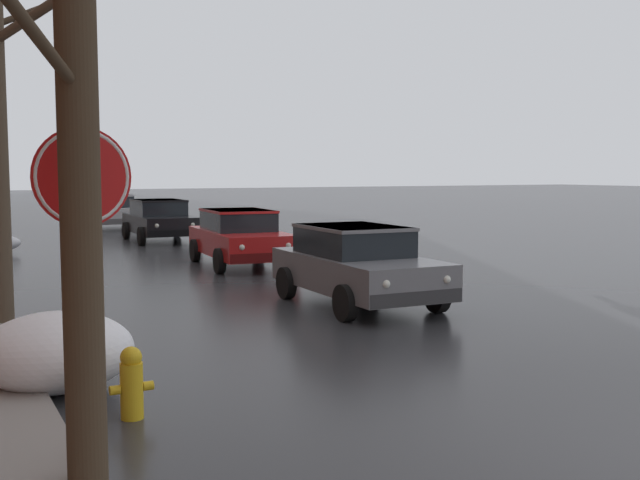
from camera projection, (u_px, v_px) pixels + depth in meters
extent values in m
ellipsoid|color=white|center=(56.00, 352.00, 8.17)|extent=(1.67, 1.49, 0.87)
ellipsoid|color=white|center=(80.00, 365.00, 8.19)|extent=(0.69, 0.58, 0.58)
ellipsoid|color=white|center=(6.00, 360.00, 8.19)|extent=(0.83, 0.69, 0.69)
ellipsoid|color=white|center=(351.00, 256.00, 18.98)|extent=(2.27, 1.30, 0.50)
ellipsoid|color=white|center=(363.00, 254.00, 19.28)|extent=(0.69, 0.57, 0.57)
ellipsoid|color=white|center=(333.00, 258.00, 18.80)|extent=(0.56, 0.47, 0.47)
cylinder|color=#423323|center=(76.00, 49.00, 5.16)|extent=(0.29, 0.29, 6.45)
cylinder|color=#423323|center=(24.00, 20.00, 4.41)|extent=(0.89, 1.34, 0.71)
cylinder|color=#4C3D2D|center=(51.00, 4.00, 10.53)|extent=(1.59, 1.69, 1.08)
cylinder|color=#382B1E|center=(16.00, 17.00, 17.30)|extent=(2.27, 0.45, 1.22)
cube|color=slate|center=(358.00, 272.00, 13.43)|extent=(1.86, 3.93, 0.60)
cube|color=black|center=(353.00, 240.00, 13.55)|extent=(1.55, 2.07, 0.52)
cube|color=slate|center=(353.00, 227.00, 13.53)|extent=(1.59, 2.11, 0.06)
cube|color=#303032|center=(415.00, 298.00, 11.75)|extent=(1.69, 0.18, 0.22)
cube|color=#303032|center=(313.00, 270.00, 15.13)|extent=(1.69, 0.18, 0.22)
cylinder|color=black|center=(437.00, 295.00, 12.75)|extent=(0.20, 0.61, 0.60)
cylinder|color=black|center=(345.00, 303.00, 12.00)|extent=(0.20, 0.61, 0.60)
cylinder|color=black|center=(368.00, 277.00, 14.91)|extent=(0.20, 0.61, 0.60)
cylinder|color=black|center=(286.00, 283.00, 14.15)|extent=(0.20, 0.61, 0.60)
sphere|color=silver|center=(446.00, 279.00, 11.94)|extent=(0.14, 0.14, 0.14)
sphere|color=silver|center=(386.00, 284.00, 11.46)|extent=(0.14, 0.14, 0.14)
cube|color=red|center=(240.00, 242.00, 19.11)|extent=(2.10, 4.27, 0.60)
cube|color=black|center=(238.00, 220.00, 19.25)|extent=(1.67, 2.28, 0.52)
cube|color=red|center=(238.00, 211.00, 19.23)|extent=(1.71, 2.32, 0.06)
cube|color=#520B0B|center=(265.00, 258.00, 17.27)|extent=(1.68, 0.28, 0.22)
cube|color=#520B0B|center=(220.00, 242.00, 20.98)|extent=(1.68, 0.28, 0.22)
cylinder|color=black|center=(290.00, 258.00, 18.29)|extent=(0.24, 0.61, 0.60)
cylinder|color=black|center=(220.00, 261.00, 17.63)|extent=(0.24, 0.61, 0.60)
cylinder|color=black|center=(258.00, 248.00, 20.65)|extent=(0.24, 0.61, 0.60)
cylinder|color=black|center=(195.00, 250.00, 19.98)|extent=(0.24, 0.61, 0.60)
sphere|color=silver|center=(288.00, 245.00, 17.43)|extent=(0.14, 0.14, 0.14)
sphere|color=silver|center=(242.00, 247.00, 17.01)|extent=(0.14, 0.14, 0.14)
cube|color=black|center=(160.00, 224.00, 25.93)|extent=(1.99, 4.27, 0.60)
cube|color=black|center=(158.00, 207.00, 26.07)|extent=(1.64, 2.25, 0.52)
cube|color=black|center=(158.00, 200.00, 26.05)|extent=(1.68, 2.30, 0.06)
cube|color=black|center=(175.00, 233.00, 24.10)|extent=(1.76, 0.20, 0.22)
cube|color=black|center=(147.00, 225.00, 27.80)|extent=(1.76, 0.20, 0.22)
cylinder|color=black|center=(196.00, 234.00, 25.17)|extent=(0.21, 0.61, 0.60)
cylinder|color=black|center=(141.00, 236.00, 24.40)|extent=(0.21, 0.61, 0.60)
cylinder|color=black|center=(177.00, 229.00, 27.52)|extent=(0.21, 0.61, 0.60)
cylinder|color=black|center=(126.00, 230.00, 26.75)|extent=(0.21, 0.61, 0.60)
sphere|color=silver|center=(193.00, 225.00, 24.30)|extent=(0.14, 0.14, 0.14)
sphere|color=silver|center=(157.00, 226.00, 23.81)|extent=(0.14, 0.14, 0.14)
cube|color=#B7B7BC|center=(111.00, 214.00, 31.65)|extent=(1.88, 4.30, 0.60)
cube|color=black|center=(109.00, 201.00, 31.79)|extent=(1.59, 2.25, 0.52)
cube|color=#B7B7BC|center=(109.00, 195.00, 31.77)|extent=(1.62, 2.29, 0.06)
cube|color=#525254|center=(123.00, 221.00, 29.85)|extent=(1.76, 0.15, 0.22)
cube|color=#525254|center=(99.00, 216.00, 33.49)|extent=(1.76, 0.15, 0.22)
cylinder|color=black|center=(141.00, 222.00, 30.97)|extent=(0.19, 0.60, 0.60)
cylinder|color=black|center=(96.00, 224.00, 30.08)|extent=(0.19, 0.60, 0.60)
cylinder|color=black|center=(124.00, 219.00, 33.27)|extent=(0.19, 0.60, 0.60)
cylinder|color=black|center=(82.00, 220.00, 32.39)|extent=(0.19, 0.60, 0.60)
sphere|color=silver|center=(138.00, 214.00, 30.08)|extent=(0.14, 0.14, 0.14)
sphere|color=silver|center=(108.00, 215.00, 29.52)|extent=(0.14, 0.14, 0.14)
cylinder|color=gold|center=(132.00, 391.00, 7.27)|extent=(0.22, 0.22, 0.55)
sphere|color=gold|center=(131.00, 357.00, 7.24)|extent=(0.21, 0.21, 0.21)
cylinder|color=gold|center=(115.00, 390.00, 7.20)|extent=(0.10, 0.09, 0.09)
cylinder|color=gold|center=(148.00, 386.00, 7.35)|extent=(0.10, 0.09, 0.09)
cylinder|color=slate|center=(87.00, 341.00, 5.83)|extent=(0.06, 0.06, 2.16)
cylinder|color=red|center=(82.00, 177.00, 5.71)|extent=(0.76, 0.11, 0.76)
torus|color=white|center=(82.00, 177.00, 5.71)|extent=(0.73, 0.12, 0.74)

